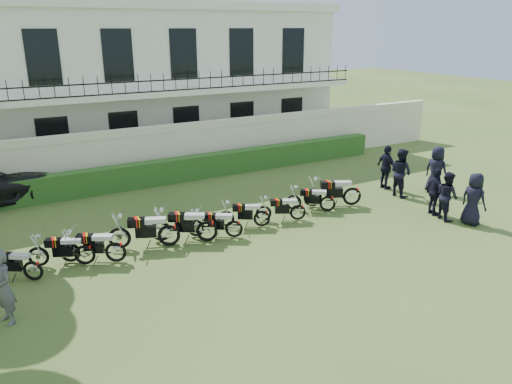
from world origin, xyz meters
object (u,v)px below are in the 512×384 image
motorcycle_3 (169,230)px  officer_1 (447,196)px  motorcycle_7 (298,209)px  officer_2 (435,192)px  motorcycle_4 (207,226)px  officer_4 (401,172)px  inspector (3,288)px  motorcycle_1 (84,250)px  motorcycle_2 (115,247)px  motorcycle_0 (32,266)px  motorcycle_5 (234,225)px  officer_5 (386,167)px  motorcycle_8 (328,200)px  officer_0 (474,199)px  officer_3 (436,170)px  motorcycle_9 (352,192)px  motorcycle_6 (262,215)px

motorcycle_3 → officer_1: officer_1 is taller
motorcycle_7 → officer_2: 4.84m
motorcycle_4 → officer_4: (8.34, 0.36, 0.42)m
inspector → officer_4: (13.99, 2.16, 0.07)m
officer_4 → inspector: bearing=98.0°
motorcycle_1 → motorcycle_7: motorcycle_1 is taller
motorcycle_4 → motorcycle_7: bearing=-57.4°
motorcycle_2 → motorcycle_0: bearing=119.9°
motorcycle_5 → officer_5: size_ratio=0.85×
motorcycle_4 → motorcycle_8: size_ratio=1.25×
officer_2 → officer_5: officer_5 is taller
motorcycle_3 → motorcycle_0: bearing=116.4°
officer_1 → officer_4: 2.66m
officer_2 → motorcycle_4: bearing=93.8°
motorcycle_8 → officer_1: 4.01m
officer_0 → officer_1: officer_0 is taller
motorcycle_2 → motorcycle_8: motorcycle_2 is taller
motorcycle_7 → officer_3: 6.39m
motorcycle_5 → officer_1: (7.02, -2.12, 0.40)m
motorcycle_3 → officer_3: 10.92m
motorcycle_2 → officer_0: officer_0 is taller
motorcycle_3 → motorcycle_9: bearing=-67.2°
motorcycle_9 → motorcycle_1: bearing=115.4°
motorcycle_1 → motorcycle_0: bearing=125.9°
motorcycle_8 → officer_4: 3.57m
motorcycle_3 → officer_0: officer_0 is taller
officer_0 → officer_2: bearing=13.6°
motorcycle_4 → officer_3: size_ratio=0.98×
motorcycle_4 → motorcycle_0: bearing=121.2°
inspector → officer_0: (13.91, -1.21, 0.02)m
officer_0 → motorcycle_4: bearing=65.6°
motorcycle_1 → officer_1: officer_1 is taller
motorcycle_2 → motorcycle_9: 8.75m
motorcycle_2 → officer_3: (12.57, -0.06, 0.47)m
motorcycle_7 → officer_4: size_ratio=0.85×
motorcycle_1 → officer_0: size_ratio=0.95×
motorcycle_0 → motorcycle_3: motorcycle_3 is taller
officer_1 → motorcycle_4: bearing=88.6°
motorcycle_5 → motorcycle_8: 3.97m
motorcycle_8 → officer_0: bearing=-97.1°
motorcycle_1 → motorcycle_6: motorcycle_1 is taller
motorcycle_1 → motorcycle_5: 4.44m
motorcycle_8 → officer_3: officer_3 is taller
inspector → officer_1: bearing=66.5°
motorcycle_9 → motorcycle_8: bearing=117.3°
motorcycle_4 → officer_5: size_ratio=1.03×
motorcycle_2 → motorcycle_4: bearing=-59.5°
motorcycle_5 → officer_0: 7.95m
motorcycle_2 → motorcycle_9: bearing=-57.7°
motorcycle_0 → officer_1: bearing=-65.5°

